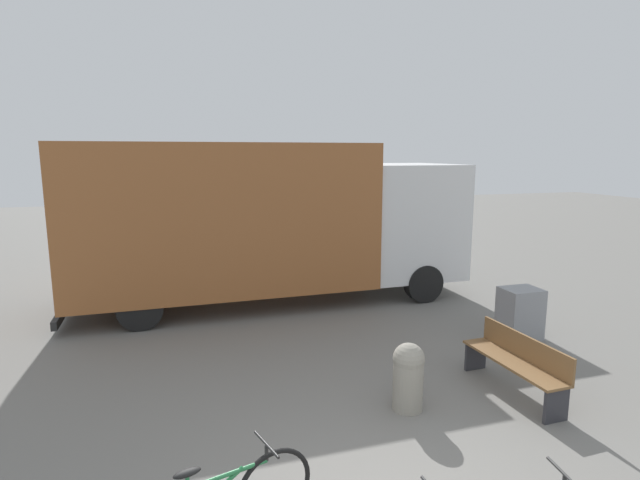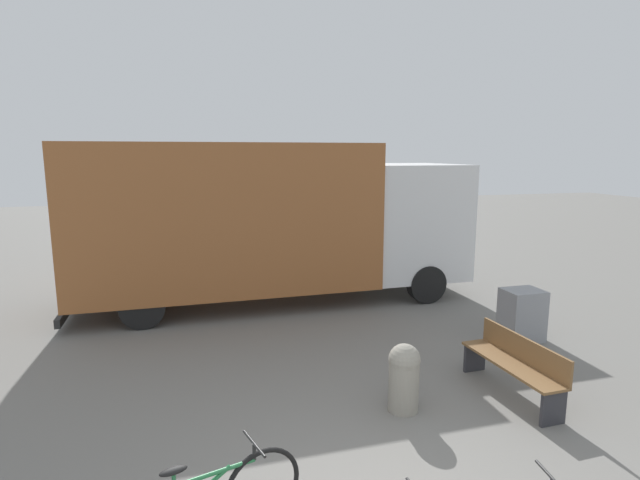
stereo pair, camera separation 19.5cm
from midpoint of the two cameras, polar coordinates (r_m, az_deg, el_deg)
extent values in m
cube|color=#99592D|center=(10.50, -10.22, 2.74)|extent=(6.07, 2.60, 2.95)
cube|color=silver|center=(11.67, 10.24, 2.36)|extent=(2.20, 2.44, 2.51)
cube|color=black|center=(10.97, -26.17, -6.70)|extent=(0.14, 2.38, 0.16)
cylinder|color=black|center=(12.86, 7.93, -2.56)|extent=(0.82, 0.29, 0.82)
cylinder|color=black|center=(10.96, 12.55, -4.91)|extent=(0.82, 0.29, 0.82)
cylinder|color=black|center=(11.80, -18.59, -4.13)|extent=(0.82, 0.29, 0.82)
cylinder|color=black|center=(9.70, -19.12, -7.17)|extent=(0.82, 0.29, 0.82)
cube|color=brown|center=(7.24, 21.70, -13.00)|extent=(0.47, 1.68, 0.04)
cube|color=brown|center=(7.29, 22.92, -11.53)|extent=(0.11, 1.66, 0.36)
cube|color=#2D2D33|center=(6.81, 25.89, -16.93)|extent=(0.34, 0.06, 0.42)
cube|color=#2D2D33|center=(7.89, 17.95, -12.62)|extent=(0.34, 0.06, 0.42)
cylinder|color=#26723F|center=(4.48, -11.42, -24.88)|extent=(0.80, 0.26, 0.04)
cylinder|color=#26723F|center=(4.39, -15.03, -24.97)|extent=(0.03, 0.03, 0.11)
ellipsoid|color=black|center=(4.35, -15.08, -24.13)|extent=(0.24, 0.15, 0.05)
cylinder|color=black|center=(4.57, -6.21, -22.91)|extent=(0.03, 0.03, 0.15)
cylinder|color=black|center=(4.53, -6.23, -22.13)|extent=(0.14, 0.43, 0.02)
cylinder|color=black|center=(4.52, 26.26, -23.27)|extent=(0.08, 0.44, 0.02)
cylinder|color=gray|center=(6.54, 10.42, -15.99)|extent=(0.38, 0.38, 0.67)
sphere|color=gray|center=(6.40, 10.52, -13.31)|extent=(0.40, 0.40, 0.40)
cube|color=gray|center=(9.33, 22.64, -7.89)|extent=(0.64, 0.53, 0.88)
camera|label=1|loc=(0.10, -89.33, 0.12)|focal=28.00mm
camera|label=2|loc=(0.10, 90.67, -0.12)|focal=28.00mm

